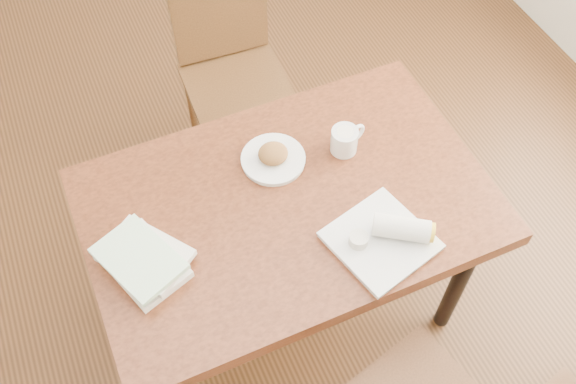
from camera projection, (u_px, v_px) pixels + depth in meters
name	position (u px, v px, depth m)	size (l,w,h in m)	color
ground	(288.00, 304.00, 2.66)	(4.00, 5.00, 0.01)	#472814
table	(288.00, 215.00, 2.10)	(1.28, 0.84, 0.75)	brown
chair_far	(230.00, 61.00, 2.69)	(0.44, 0.44, 0.95)	#4E3116
plate_scone	(273.00, 157.00, 2.11)	(0.22, 0.22, 0.07)	white
coffee_mug	(345.00, 139.00, 2.12)	(0.13, 0.09, 0.09)	white
plate_burrito	(387.00, 237.00, 1.93)	(0.34, 0.34, 0.09)	white
book_stack	(143.00, 260.00, 1.88)	(0.29, 0.32, 0.07)	white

